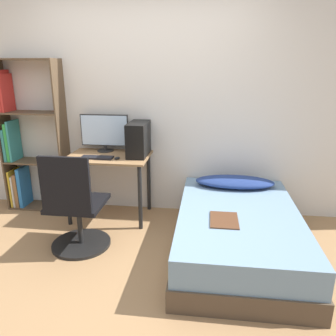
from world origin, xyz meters
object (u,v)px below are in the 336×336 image
keyboard (97,157)px  pc_tower (139,139)px  monitor (104,132)px  office_chair (76,214)px  bookshelf (24,144)px  bed (238,232)px

keyboard → pc_tower: size_ratio=0.80×
monitor → office_chair: bearing=-90.9°
keyboard → pc_tower: (0.42, 0.19, 0.17)m
bookshelf → office_chair: bookshelf is taller
office_chair → pc_tower: 1.08m
office_chair → bed: 1.53m
bed → keyboard: (-1.50, 0.48, 0.54)m
office_chair → monitor: bearing=89.1°
monitor → keyboard: monitor is taller
bookshelf → keyboard: (1.01, -0.28, -0.06)m
bed → pc_tower: (-1.08, 0.67, 0.72)m
office_chair → monitor: monitor is taller
bookshelf → bed: size_ratio=0.98×
bed → pc_tower: pc_tower is taller
bookshelf → pc_tower: (1.43, -0.09, 0.12)m
monitor → bed: bearing=-27.9°
bookshelf → bed: (2.51, -0.76, -0.60)m
bookshelf → monitor: bookshelf is taller
office_chair → keyboard: office_chair is taller
monitor → keyboard: (0.01, -0.32, -0.22)m
keyboard → bookshelf: bearing=164.3°
bookshelf → bed: 2.69m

